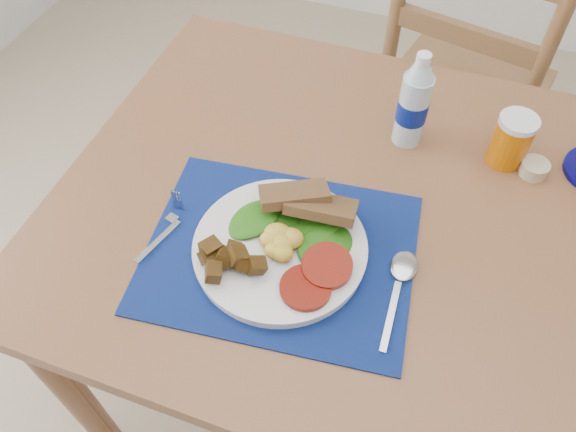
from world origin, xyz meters
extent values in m
cube|color=brown|center=(0.00, 0.20, 0.73)|extent=(1.40, 0.90, 0.04)
cylinder|color=brown|center=(-0.64, -0.19, 0.35)|extent=(0.06, 0.06, 0.71)
cylinder|color=brown|center=(-0.64, 0.59, 0.35)|extent=(0.06, 0.06, 0.71)
cube|color=brown|center=(0.00, 0.99, 0.44)|extent=(0.51, 0.50, 0.04)
cylinder|color=brown|center=(0.22, 1.12, 0.21)|extent=(0.04, 0.04, 0.42)
cylinder|color=brown|center=(-0.15, 1.20, 0.21)|extent=(0.04, 0.04, 0.42)
cylinder|color=brown|center=(0.14, 0.78, 0.21)|extent=(0.04, 0.04, 0.42)
cylinder|color=brown|center=(-0.23, 0.86, 0.21)|extent=(0.04, 0.04, 0.42)
cube|color=#040432|center=(-0.25, 0.05, 0.75)|extent=(0.48, 0.40, 0.00)
cylinder|color=silver|center=(-0.25, 0.05, 0.76)|extent=(0.29, 0.29, 0.02)
ellipsoid|color=gold|center=(-0.25, 0.05, 0.79)|extent=(0.07, 0.06, 0.03)
cylinder|color=#8A0D05|center=(-0.17, 0.01, 0.78)|extent=(0.08, 0.08, 0.01)
ellipsoid|color=#0B3D07|center=(-0.24, 0.09, 0.78)|extent=(0.15, 0.09, 0.01)
cube|color=brown|center=(-0.23, 0.13, 0.80)|extent=(0.14, 0.11, 0.04)
cube|color=#B2B5BA|center=(-0.46, 0.00, 0.76)|extent=(0.04, 0.10, 0.00)
cube|color=#B2B5BA|center=(-0.46, 0.07, 0.76)|extent=(0.03, 0.06, 0.00)
cube|color=#B2B5BA|center=(-0.05, -0.01, 0.76)|extent=(0.02, 0.13, 0.00)
ellipsoid|color=#B2B5BA|center=(-0.05, 0.09, 0.76)|extent=(0.04, 0.06, 0.01)
cylinder|color=#ADBFCC|center=(-0.11, 0.39, 0.83)|extent=(0.06, 0.06, 0.15)
cylinder|color=navy|center=(-0.11, 0.39, 0.83)|extent=(0.06, 0.06, 0.04)
cone|color=#ADBFCC|center=(-0.11, 0.39, 0.92)|extent=(0.05, 0.05, 0.04)
cylinder|color=white|center=(-0.11, 0.39, 0.94)|extent=(0.03, 0.03, 0.02)
cylinder|color=#BB5D04|center=(0.08, 0.40, 0.80)|extent=(0.07, 0.07, 0.10)
cylinder|color=tan|center=(0.14, 0.38, 0.76)|extent=(0.05, 0.05, 0.03)
camera|label=1|loc=(-0.06, -0.45, 1.54)|focal=35.00mm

